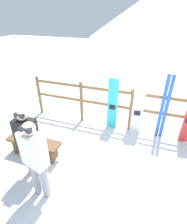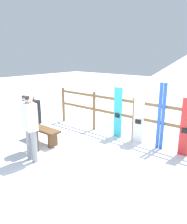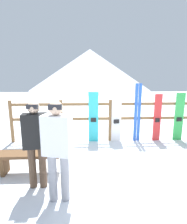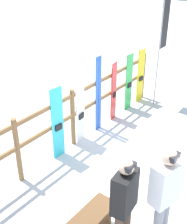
% 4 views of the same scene
% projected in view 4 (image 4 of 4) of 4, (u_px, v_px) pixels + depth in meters
% --- Properties ---
extents(ground_plane, '(40.00, 40.00, 0.00)m').
position_uv_depth(ground_plane, '(155.00, 180.00, 5.79)').
color(ground_plane, white).
extents(fence, '(6.08, 0.10, 1.29)m').
position_uv_depth(fence, '(73.00, 113.00, 6.49)').
color(fence, brown).
rests_on(fence, ground).
extents(person_white, '(0.48, 0.34, 1.62)m').
position_uv_depth(person_white, '(165.00, 192.00, 4.15)').
color(person_white, gray).
rests_on(person_white, ground).
extents(person_black, '(0.43, 0.27, 1.57)m').
position_uv_depth(person_black, '(124.00, 201.00, 4.06)').
color(person_black, '#4C3828').
rests_on(person_black, ground).
extents(snowboard_cyan, '(0.29, 0.07, 1.53)m').
position_uv_depth(snowboard_cyan, '(58.00, 124.00, 6.09)').
color(snowboard_cyan, '#2DBFCC').
rests_on(snowboard_cyan, ground).
extents(snowboard_white, '(0.30, 0.08, 1.41)m').
position_uv_depth(snowboard_white, '(80.00, 113.00, 6.61)').
color(snowboard_white, white).
rests_on(snowboard_white, ground).
extents(ski_pair_blue, '(0.20, 0.02, 1.78)m').
position_uv_depth(ski_pair_blue, '(98.00, 95.00, 6.98)').
color(ski_pair_blue, blue).
rests_on(ski_pair_blue, ground).
extents(snowboard_red, '(0.25, 0.09, 1.46)m').
position_uv_depth(snowboard_red, '(114.00, 92.00, 7.49)').
color(snowboard_red, red).
rests_on(snowboard_red, ground).
extents(snowboard_green, '(0.28, 0.06, 1.50)m').
position_uv_depth(snowboard_green, '(129.00, 82.00, 7.96)').
color(snowboard_green, green).
rests_on(snowboard_green, ground).
extents(snowboard_yellow, '(0.27, 0.08, 1.47)m').
position_uv_depth(snowboard_yellow, '(140.00, 76.00, 8.39)').
color(snowboard_yellow, yellow).
rests_on(snowboard_yellow, ground).
extents(rental_flag, '(0.40, 0.04, 2.95)m').
position_uv_depth(rental_flag, '(163.00, 34.00, 7.71)').
color(rental_flag, '#99999E').
rests_on(rental_flag, ground).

